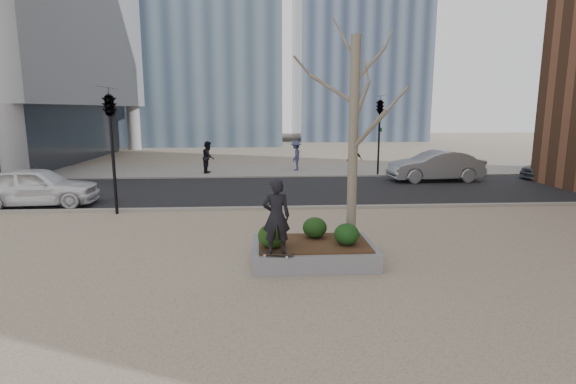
{
  "coord_description": "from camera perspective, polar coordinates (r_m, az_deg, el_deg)",
  "views": [
    {
      "loc": [
        -0.31,
        -10.65,
        3.75
      ],
      "look_at": [
        0.5,
        2.0,
        1.4
      ],
      "focal_mm": 28.0,
      "sensor_mm": 36.0,
      "label": 1
    }
  ],
  "objects": [
    {
      "name": "shrub_middle",
      "position": [
        11.56,
        3.42,
        -4.53
      ],
      "size": [
        0.62,
        0.62,
        0.53
      ],
      "primitive_type": "ellipsoid",
      "color": "black",
      "rests_on": "planter_mulch"
    },
    {
      "name": "pedestrian_a",
      "position": [
        26.95,
        -10.07,
        4.38
      ],
      "size": [
        0.78,
        0.97,
        1.86
      ],
      "primitive_type": "imported",
      "rotation": [
        0.0,
        0.0,
        1.48
      ],
      "color": "black",
      "rests_on": "far_sidewalk"
    },
    {
      "name": "far_sidewalk",
      "position": [
        27.91,
        -3.01,
        2.78
      ],
      "size": [
        60.0,
        6.0,
        0.02
      ],
      "primitive_type": "cube",
      "color": "gray",
      "rests_on": "ground"
    },
    {
      "name": "car_third",
      "position": [
        28.38,
        31.05,
        2.67
      ],
      "size": [
        4.43,
        2.52,
        1.21
      ],
      "primitive_type": "imported",
      "rotation": [
        0.0,
        0.0,
        4.92
      ],
      "color": "#4C5057",
      "rests_on": "street"
    },
    {
      "name": "ground",
      "position": [
        11.3,
        -1.9,
        -8.89
      ],
      "size": [
        120.0,
        120.0,
        0.0
      ],
      "primitive_type": "plane",
      "color": "tan",
      "rests_on": "ground"
    },
    {
      "name": "car_silver",
      "position": [
        24.79,
        18.19,
        3.17
      ],
      "size": [
        4.88,
        1.85,
        1.59
      ],
      "primitive_type": "imported",
      "rotation": [
        0.0,
        0.0,
        4.75
      ],
      "color": "gray",
      "rests_on": "street"
    },
    {
      "name": "police_car",
      "position": [
        19.95,
        -29.33,
        0.62
      ],
      "size": [
        4.65,
        2.14,
        1.55
      ],
      "primitive_type": "imported",
      "rotation": [
        0.0,
        0.0,
        1.64
      ],
      "color": "white",
      "rests_on": "street"
    },
    {
      "name": "sycamore_tree",
      "position": [
        11.2,
        8.39,
        10.6
      ],
      "size": [
        2.8,
        2.8,
        6.6
      ],
      "primitive_type": null,
      "color": "gray",
      "rests_on": "planter_mulch"
    },
    {
      "name": "pedestrian_b",
      "position": [
        27.66,
        1.0,
        4.65
      ],
      "size": [
        0.97,
        1.32,
        1.82
      ],
      "primitive_type": "imported",
      "rotation": [
        0.0,
        0.0,
        4.44
      ],
      "color": "#3B416A",
      "rests_on": "far_sidewalk"
    },
    {
      "name": "planter",
      "position": [
        11.3,
        3.21,
        -7.69
      ],
      "size": [
        3.0,
        2.0,
        0.45
      ],
      "primitive_type": "cube",
      "color": "gray",
      "rests_on": "ground"
    },
    {
      "name": "planter_mulch",
      "position": [
        11.22,
        3.23,
        -6.51
      ],
      "size": [
        2.7,
        1.7,
        0.04
      ],
      "primitive_type": "cube",
      "color": "#382314",
      "rests_on": "planter"
    },
    {
      "name": "pedestrian_c",
      "position": [
        26.54,
        8.43,
        4.04
      ],
      "size": [
        0.99,
        0.57,
        1.59
      ],
      "primitive_type": "imported",
      "rotation": [
        0.0,
        0.0,
        3.35
      ],
      "color": "black",
      "rests_on": "far_sidewalk"
    },
    {
      "name": "traffic_light_near",
      "position": [
        17.13,
        -21.37,
        4.75
      ],
      "size": [
        0.6,
        2.48,
        4.5
      ],
      "primitive_type": null,
      "color": "black",
      "rests_on": "ground"
    },
    {
      "name": "skateboard",
      "position": [
        10.31,
        -1.48,
        -7.95
      ],
      "size": [
        0.8,
        0.42,
        0.08
      ],
      "primitive_type": null,
      "rotation": [
        0.0,
        0.0,
        -0.3
      ],
      "color": "black",
      "rests_on": "planter"
    },
    {
      "name": "street",
      "position": [
        20.99,
        -2.77,
        0.22
      ],
      "size": [
        60.0,
        8.0,
        0.02
      ],
      "primitive_type": "cube",
      "color": "black",
      "rests_on": "ground"
    },
    {
      "name": "skateboarder",
      "position": [
        10.06,
        -1.5,
        -3.11
      ],
      "size": [
        0.64,
        0.43,
        1.71
      ],
      "primitive_type": "imported",
      "rotation": [
        0.0,
        0.0,
        3.18
      ],
      "color": "black",
      "rests_on": "skateboard"
    },
    {
      "name": "shrub_right",
      "position": [
        11.04,
        7.46,
        -5.34
      ],
      "size": [
        0.62,
        0.62,
        0.52
      ],
      "primitive_type": "ellipsoid",
      "color": "black",
      "rests_on": "planter_mulch"
    },
    {
      "name": "traffic_light_far",
      "position": [
        26.2,
        11.49,
        7.0
      ],
      "size": [
        0.6,
        2.48,
        4.5
      ],
      "primitive_type": null,
      "color": "black",
      "rests_on": "ground"
    },
    {
      "name": "shrub_left",
      "position": [
        10.72,
        -2.03,
        -5.58
      ],
      "size": [
        0.68,
        0.68,
        0.58
      ],
      "primitive_type": "ellipsoid",
      "color": "#163310",
      "rests_on": "planter_mulch"
    }
  ]
}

